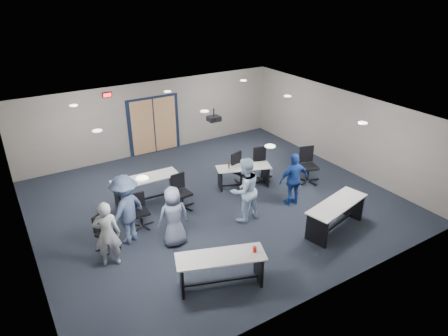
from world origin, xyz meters
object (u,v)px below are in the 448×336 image
chair_back_c (241,170)px  person_lightblue (245,190)px  table_front_right (336,212)px  table_back_right (243,173)px  chair_loose_right (309,166)px  person_navy (294,179)px  person_back (126,210)px  chair_back_d (262,164)px  person_gray (107,234)px  person_plaid (173,217)px  table_front_left (221,265)px  table_back_left (146,185)px  chair_loose_left (106,232)px  chair_back_a (141,211)px  chair_back_b (182,192)px

chair_back_c → person_lightblue: (-1.04, -1.70, 0.38)m
table_front_right → person_lightblue: person_lightblue is taller
table_back_right → chair_loose_right: (1.99, -0.83, 0.10)m
person_navy → person_back: person_back is taller
table_back_right → chair_back_d: (0.82, 0.10, 0.06)m
person_gray → person_back: 0.93m
person_back → chair_back_c: bearing=165.2°
person_plaid → person_gray: bearing=3.9°
person_gray → person_navy: bearing=-160.1°
table_back_right → chair_loose_right: chair_loose_right is taller
chair_back_d → person_back: bearing=-159.6°
table_front_left → table_back_right: size_ratio=1.11×
table_front_right → table_back_left: (-3.67, 3.97, -0.01)m
person_lightblue → chair_loose_left: bearing=-14.9°
person_gray → chair_loose_left: bearing=-80.0°
chair_back_a → person_lightblue: size_ratio=0.51×
chair_loose_left → person_gray: size_ratio=0.56×
person_navy → chair_loose_left: bearing=0.2°
chair_loose_left → person_back: bearing=-33.4°
person_navy → chair_back_c: bearing=-62.2°
person_navy → chair_back_d: bearing=-88.2°
person_back → chair_back_a: bearing=-167.7°
table_front_right → chair_loose_left: size_ratio=2.23×
chair_back_d → table_front_left: bearing=-127.4°
table_back_right → person_lightblue: size_ratio=0.98×
chair_back_b → person_navy: 3.23m
table_back_left → chair_back_b: (0.74, -0.89, -0.03)m
chair_back_c → person_back: (-4.10, -1.01, 0.38)m
person_navy → table_back_right: bearing=-61.4°
person_lightblue → person_back: same height
person_lightblue → chair_back_c: bearing=-125.9°
table_back_left → person_plaid: 2.34m
table_front_left → chair_back_b: size_ratio=1.95×
table_front_right → chair_back_d: size_ratio=1.93×
table_front_right → chair_back_b: size_ratio=2.02×
chair_back_a → person_back: person_back is taller
person_navy → table_back_left: bearing=-25.2°
chair_loose_left → person_gray: bearing=-136.4°
chair_back_b → chair_loose_right: bearing=-14.4°
chair_back_a → person_gray: 1.64m
table_back_left → chair_back_a: bearing=-116.0°
chair_back_b → person_back: size_ratio=0.56×
chair_back_d → chair_loose_left: 5.56m
person_gray → person_back: person_back is taller
chair_back_a → chair_loose_right: (5.58, -0.36, 0.11)m
table_front_right → table_back_left: 5.41m
table_back_left → table_back_right: 3.05m
person_navy → chair_back_a: bearing=-7.8°
chair_loose_left → person_navy: bearing=-43.3°
table_back_left → table_back_right: table_back_right is taller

